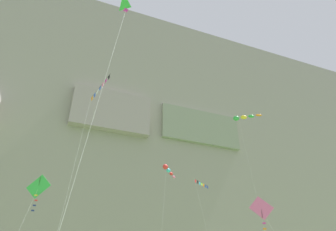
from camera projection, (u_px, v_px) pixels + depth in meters
The scene contains 8 objects.
cliff_face at pixel (98, 148), 69.05m from camera, with size 180.00×29.84×63.82m.
kite_diamond_low_right at pixel (262, 210), 28.79m from camera, with size 2.67×4.95×11.43m.
kite_delta_front_field at pixel (126, 24), 17.02m from camera, with size 2.92×2.81×17.49m.
kite_banner_upper_left at pixel (203, 190), 45.25m from camera, with size 3.46×7.07×17.90m.
kite_diamond_upper_mid at pixel (38, 189), 28.99m from camera, with size 3.25×3.83×13.15m.
kite_banner_far_right at pixel (96, 102), 27.86m from camera, with size 2.61×4.63×20.05m.
kite_windsock_high_right at pixel (168, 170), 36.49m from camera, with size 4.17×4.86×16.44m.
kite_windsock_mid_right at pixel (243, 118), 55.96m from camera, with size 5.01×2.98×31.86m.
Camera 1 is at (-7.98, -1.82, 2.95)m, focal length 32.73 mm.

